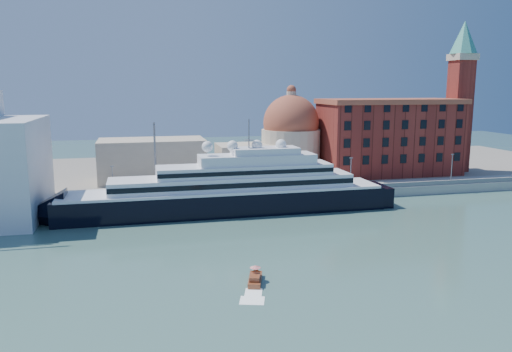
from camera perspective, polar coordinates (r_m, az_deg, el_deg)
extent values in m
plane|color=#335953|center=(95.86, 1.73, -7.35)|extent=(400.00, 400.00, 0.00)
cube|color=gray|center=(127.57, -2.28, -2.34)|extent=(180.00, 10.00, 2.50)
cube|color=slate|center=(167.30, -5.02, 0.53)|extent=(260.00, 72.00, 2.00)
cube|color=slate|center=(122.86, -1.88, -1.94)|extent=(180.00, 0.10, 1.20)
cube|color=black|center=(115.97, -3.58, -3.19)|extent=(74.94, 11.53, 6.24)
cone|color=black|center=(116.12, -23.15, -3.98)|extent=(9.61, 11.53, 11.53)
cube|color=black|center=(127.69, 13.23, -2.29)|extent=(5.76, 10.57, 5.76)
cube|color=white|center=(115.24, -3.60, -1.56)|extent=(73.01, 11.72, 0.58)
cube|color=white|center=(115.24, -2.67, -0.67)|extent=(55.72, 9.61, 2.88)
cube|color=black|center=(110.61, -2.20, -1.13)|extent=(55.72, 0.15, 1.15)
cube|color=white|center=(115.33, -1.28, 0.70)|extent=(40.35, 8.65, 2.50)
cube|color=white|center=(115.60, 0.12, 1.93)|extent=(26.90, 7.69, 2.31)
cube|color=white|center=(115.81, 1.04, 2.90)|extent=(15.37, 6.73, 1.54)
cylinder|color=slate|center=(114.47, -0.82, 4.85)|extent=(0.29, 0.29, 6.73)
sphere|color=white|center=(113.04, -5.58, 3.36)|extent=(2.50, 2.50, 2.50)
sphere|color=white|center=(113.97, -2.71, 3.46)|extent=(2.50, 2.50, 2.50)
sphere|color=white|center=(115.18, 0.12, 3.54)|extent=(2.50, 2.50, 2.50)
sphere|color=white|center=(116.66, 2.87, 3.61)|extent=(2.50, 2.50, 2.50)
cube|color=maroon|center=(76.09, -0.10, -11.83)|extent=(3.41, 5.87, 0.93)
cube|color=maroon|center=(74.94, -0.14, -11.54)|extent=(2.10, 2.66, 0.74)
cylinder|color=slate|center=(76.10, -0.07, -10.89)|extent=(0.06, 0.06, 1.49)
cone|color=red|center=(75.80, -0.07, -10.30)|extent=(1.67, 1.67, 0.37)
cube|color=maroon|center=(160.31, 14.97, 4.14)|extent=(42.00, 18.00, 22.00)
cube|color=#9A4932|center=(159.59, 15.16, 8.24)|extent=(43.00, 19.00, 1.50)
cube|color=maroon|center=(172.53, 22.14, 6.30)|extent=(6.00, 6.00, 35.00)
cube|color=beige|center=(172.52, 22.56, 12.44)|extent=(7.00, 7.00, 2.00)
cone|color=teal|center=(172.95, 22.70, 14.42)|extent=(8.40, 8.40, 10.00)
cylinder|color=beige|center=(154.58, 3.98, 2.75)|extent=(18.00, 18.00, 14.00)
sphere|color=#9A4932|center=(153.68, 4.02, 6.08)|extent=(17.00, 17.00, 17.00)
cylinder|color=beige|center=(153.33, 4.06, 9.06)|extent=(3.00, 3.00, 3.00)
cube|color=beige|center=(149.33, -0.93, 1.74)|extent=(18.00, 14.00, 10.00)
cube|color=beige|center=(147.73, -11.77, 1.83)|extent=(30.00, 16.00, 12.00)
cylinder|color=slate|center=(121.41, -16.04, -0.85)|extent=(0.24, 0.24, 8.00)
cube|color=slate|center=(120.73, -16.13, 1.06)|extent=(0.80, 0.30, 0.25)
cylinder|color=slate|center=(123.64, -2.03, -0.26)|extent=(0.24, 0.24, 8.00)
cube|color=slate|center=(122.97, -2.04, 1.62)|extent=(0.80, 0.30, 0.25)
cylinder|color=slate|center=(132.79, 10.76, 0.29)|extent=(0.24, 0.24, 8.00)
cube|color=slate|center=(132.17, 10.82, 2.04)|extent=(0.80, 0.30, 0.25)
cylinder|color=slate|center=(147.58, 21.45, 0.74)|extent=(0.24, 0.24, 8.00)
cube|color=slate|center=(147.02, 21.56, 2.31)|extent=(0.80, 0.30, 0.25)
cylinder|color=slate|center=(122.50, -11.44, 1.82)|extent=(0.50, 0.50, 18.00)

